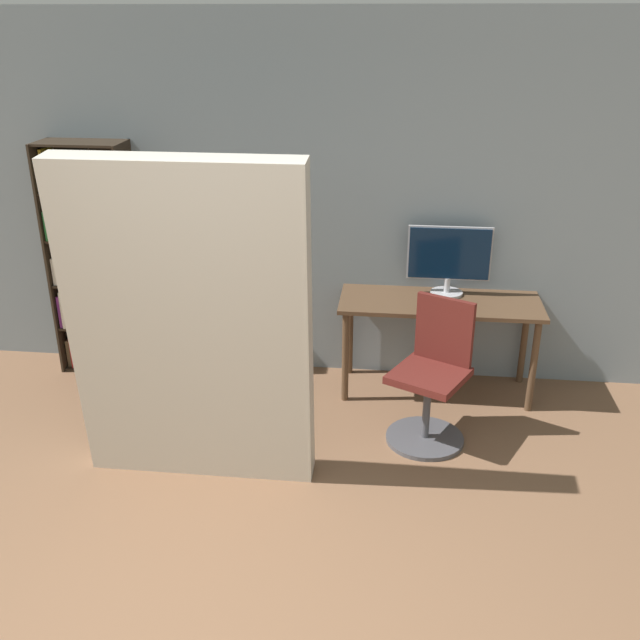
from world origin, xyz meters
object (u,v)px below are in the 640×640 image
(monitor, at_px, (449,258))
(bookshelf, at_px, (87,261))
(office_chair, at_px, (432,384))
(mattress_near, at_px, (191,329))

(monitor, distance_m, bookshelf, 2.76)
(monitor, bearing_deg, office_chair, -97.80)
(office_chair, distance_m, mattress_near, 1.64)
(monitor, height_order, mattress_near, mattress_near)
(mattress_near, bearing_deg, monitor, 42.64)
(monitor, relative_size, mattress_near, 0.30)
(monitor, height_order, bookshelf, bookshelf)
(office_chair, bearing_deg, mattress_near, -157.14)
(bookshelf, bearing_deg, monitor, 0.04)
(office_chair, xyz_separation_m, mattress_near, (-1.41, -0.60, 0.59))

